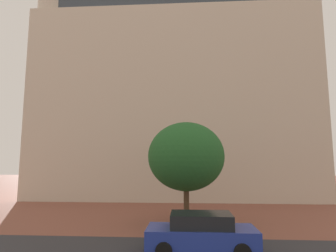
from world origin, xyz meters
name	(u,v)px	position (x,y,z in m)	size (l,w,h in m)	color
ground_plane	(176,245)	(0.00, 10.00, 0.00)	(120.00, 120.00, 0.00)	brown
landmark_building	(175,100)	(-0.73, 29.37, 10.86)	(28.21, 15.16, 35.73)	beige
car_blue	(201,234)	(1.04, 8.99, 0.74)	(4.37, 1.97, 1.54)	#23389E
tree_curb_far	(186,156)	(0.46, 13.64, 3.90)	(4.44, 4.44, 5.91)	#4C3823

